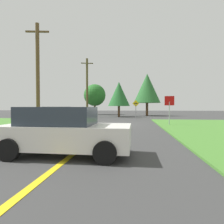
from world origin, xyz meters
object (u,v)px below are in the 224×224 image
Objects in this scene: parked_car_near_building at (59,114)px; oak_tree_right at (147,88)px; pine_tree_center at (119,94)px; stop_sign at (169,105)px; utility_pole_mid at (87,87)px; oak_tree_left at (95,95)px; direction_sign at (136,107)px; car_behind_on_main_road at (64,131)px; utility_pole_near at (38,74)px.

oak_tree_right reaches higher than parked_car_near_building.
pine_tree_center is at bearing -138.36° from oak_tree_right.
pine_tree_center is 0.74× the size of oak_tree_right.
utility_pole_mid is (-10.04, 11.00, 2.71)m from stop_sign.
stop_sign is 0.41× the size of oak_tree_left.
direction_sign is (8.06, 6.44, 0.75)m from parked_car_near_building.
stop_sign is at bearing -3.34° from parked_car_near_building.
utility_pole_mid is (0.82, 8.70, 3.70)m from parked_car_near_building.
oak_tree_left reaches higher than car_behind_on_main_road.
utility_pole_mid reaches higher than oak_tree_right.
utility_pole_near is at bearing -88.70° from oak_tree_left.
utility_pole_mid is 1.58× the size of pine_tree_center.
car_behind_on_main_road is 0.69× the size of oak_tree_left.
parked_car_near_building is 14.14m from car_behind_on_main_road.
utility_pole_mid is at bearing -84.33° from oak_tree_left.
oak_tree_left is at bearing 125.05° from pine_tree_center.
direction_sign is at bearing -60.72° from pine_tree_center.
utility_pole_near is 22.59m from oak_tree_right.
stop_sign is 11.13m from utility_pole_near.
utility_pole_near is at bearing -124.06° from direction_sign.
direction_sign is at bearing -103.05° from oak_tree_right.
parked_car_near_building is 1.08× the size of car_behind_on_main_road.
pine_tree_center is 6.44m from oak_tree_right.
car_behind_on_main_road is 19.64m from direction_sign.
car_behind_on_main_road is at bearing 69.76° from stop_sign.
utility_pole_near is 0.92× the size of utility_pole_mid.
pine_tree_center is (-0.11, 24.19, 2.83)m from car_behind_on_main_road.
utility_pole_near reaches higher than oak_tree_left.
utility_pole_near is (0.33, -4.99, 3.38)m from parked_car_near_building.
oak_tree_right is (10.34, -3.83, 0.92)m from oak_tree_left.
oak_tree_left is (-5.74, 32.21, 3.18)m from car_behind_on_main_road.
direction_sign is 0.45× the size of pine_tree_center.
parked_car_near_building is at bearing -115.84° from pine_tree_center.
oak_tree_right is (9.79, 20.34, 0.72)m from utility_pole_near.
stop_sign is 0.31× the size of utility_pole_near.
oak_tree_right is at bearing -81.32° from stop_sign.
utility_pole_near is (-5.19, 8.04, 3.38)m from car_behind_on_main_road.
stop_sign is 0.34× the size of oak_tree_right.
parked_car_near_building is at bearing 113.28° from car_behind_on_main_road.
pine_tree_center is at bearing -61.66° from stop_sign.
utility_pole_near is at bearing -77.61° from parked_car_near_building.
pine_tree_center reaches higher than car_behind_on_main_road.
stop_sign is at bearing 63.81° from car_behind_on_main_road.
pine_tree_center is (-2.65, 4.72, 2.08)m from direction_sign.
direction_sign is at bearing -65.91° from stop_sign.
utility_pole_near reaches higher than car_behind_on_main_road.
parked_car_near_building is 18.85m from oak_tree_right.
direction_sign is (2.54, 19.47, 0.75)m from car_behind_on_main_road.
pine_tree_center is (4.58, 2.47, -0.87)m from utility_pole_mid.
direction_sign is 5.80m from pine_tree_center.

